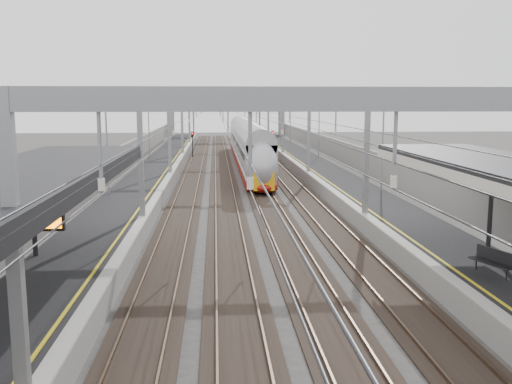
{
  "coord_description": "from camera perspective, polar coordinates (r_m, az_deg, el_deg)",
  "views": [
    {
      "loc": [
        -2.2,
        -9.53,
        7.29
      ],
      "look_at": [
        0.0,
        21.37,
        2.4
      ],
      "focal_mm": 40.0,
      "sensor_mm": 36.0,
      "label": 1
    }
  ],
  "objects": [
    {
      "name": "platform_left",
      "position": [
        55.26,
        -10.07,
        1.78
      ],
      "size": [
        4.0,
        120.0,
        1.0
      ],
      "primitive_type": "cube",
      "color": "black",
      "rests_on": "ground"
    },
    {
      "name": "platform_right",
      "position": [
        55.89,
        6.47,
        1.94
      ],
      "size": [
        4.0,
        120.0,
        1.0
      ],
      "primitive_type": "cube",
      "color": "black",
      "rests_on": "ground"
    },
    {
      "name": "tracks",
      "position": [
        55.06,
        -1.75,
        1.42
      ],
      "size": [
        11.4,
        140.0,
        0.2
      ],
      "color": "black",
      "rests_on": "ground"
    },
    {
      "name": "overhead_line",
      "position": [
        61.2,
        -2.03,
        7.9
      ],
      "size": [
        13.0,
        140.0,
        6.6
      ],
      "color": "gray",
      "rests_on": "platform_left"
    },
    {
      "name": "overbridge",
      "position": [
        109.57,
        -2.95,
        7.93
      ],
      "size": [
        22.0,
        2.2,
        6.9
      ],
      "color": "gray",
      "rests_on": "ground"
    },
    {
      "name": "wall_left",
      "position": [
        55.56,
        -13.39,
        2.86
      ],
      "size": [
        0.3,
        120.0,
        3.2
      ],
      "primitive_type": "cube",
      "color": "gray",
      "rests_on": "ground"
    },
    {
      "name": "wall_right",
      "position": [
        56.44,
        9.69,
        3.06
      ],
      "size": [
        0.3,
        120.0,
        3.2
      ],
      "primitive_type": "cube",
      "color": "gray",
      "rests_on": "ground"
    },
    {
      "name": "train",
      "position": [
        65.57,
        -0.83,
        4.37
      ],
      "size": [
        2.6,
        47.43,
        4.12
      ],
      "color": "maroon",
      "rests_on": "ground"
    },
    {
      "name": "bench",
      "position": [
        22.83,
        22.68,
        -6.25
      ],
      "size": [
        1.09,
        1.88,
        0.95
      ],
      "color": "black",
      "rests_on": "platform_right"
    },
    {
      "name": "signal_green",
      "position": [
        75.34,
        -6.38,
        5.21
      ],
      "size": [
        0.32,
        0.32,
        3.48
      ],
      "color": "black",
      "rests_on": "ground"
    },
    {
      "name": "signal_red_near",
      "position": [
        78.81,
        -0.14,
        5.43
      ],
      "size": [
        0.32,
        0.32,
        3.48
      ],
      "color": "black",
      "rests_on": "ground"
    },
    {
      "name": "signal_red_far",
      "position": [
        76.37,
        1.65,
        5.31
      ],
      "size": [
        0.32,
        0.32,
        3.48
      ],
      "color": "black",
      "rests_on": "ground"
    }
  ]
}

